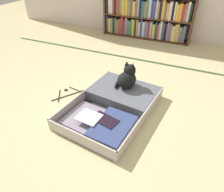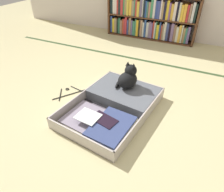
{
  "view_description": "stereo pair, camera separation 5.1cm",
  "coord_description": "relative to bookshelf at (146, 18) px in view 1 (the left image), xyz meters",
  "views": [
    {
      "loc": [
        0.55,
        -1.25,
        1.26
      ],
      "look_at": [
        -0.06,
        0.14,
        0.17
      ],
      "focal_mm": 32.32,
      "sensor_mm": 36.0,
      "label": 1
    },
    {
      "loc": [
        0.6,
        -1.23,
        1.26
      ],
      "look_at": [
        -0.06,
        0.14,
        0.17
      ],
      "focal_mm": 32.32,
      "sensor_mm": 36.0,
      "label": 2
    }
  ],
  "objects": [
    {
      "name": "open_suitcase",
      "position": [
        0.33,
        -2.07,
        -0.29
      ],
      "size": [
        0.78,
        1.05,
        0.12
      ],
      "color": "#BFB4B0",
      "rests_on": "ground_plane"
    },
    {
      "name": "black_cat",
      "position": [
        0.34,
        -1.83,
        -0.13
      ],
      "size": [
        0.24,
        0.25,
        0.26
      ],
      "color": "black",
      "rests_on": "open_suitcase"
    },
    {
      "name": "tatami_border",
      "position": [
        0.37,
        -0.93,
        -0.34
      ],
      "size": [
        4.8,
        0.05,
        0.0
      ],
      "color": "#334C29",
      "rests_on": "ground_plane"
    },
    {
      "name": "clothes_hanger",
      "position": [
        -0.25,
        -2.06,
        -0.34
      ],
      "size": [
        0.29,
        0.34,
        0.01
      ],
      "color": "black",
      "rests_on": "ground_plane"
    },
    {
      "name": "ground_plane",
      "position": [
        0.37,
        -2.27,
        -0.34
      ],
      "size": [
        10.0,
        10.0,
        0.0
      ],
      "primitive_type": "plane",
      "color": "#C6BC89"
    },
    {
      "name": "bookshelf",
      "position": [
        0.0,
        0.0,
        0.0
      ],
      "size": [
        1.54,
        0.23,
        0.72
      ],
      "color": "#54311E",
      "rests_on": "ground_plane"
    }
  ]
}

